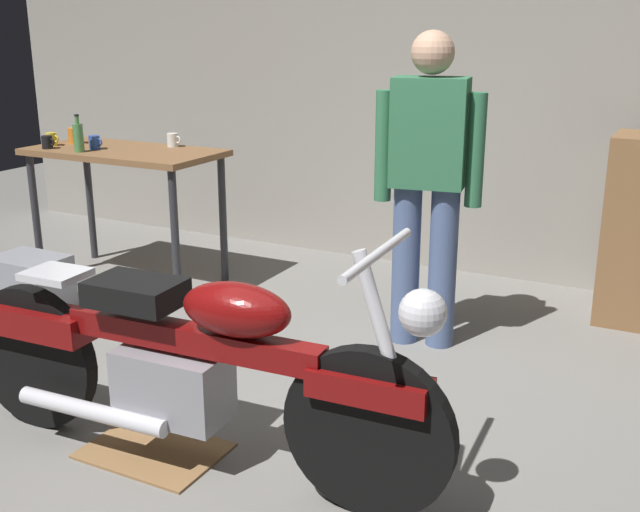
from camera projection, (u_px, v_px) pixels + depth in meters
ground_plane at (255, 451)px, 3.22m from camera, size 12.00×12.00×0.00m
back_wall at (473, 46)px, 5.15m from camera, size 8.00×0.12×3.10m
workbench at (125, 166)px, 5.15m from camera, size 1.30×0.64×0.90m
motorcycle at (186, 361)px, 3.00m from camera, size 2.19×0.60×1.00m
person_standing at (428, 178)px, 4.05m from camera, size 0.56×0.28×1.67m
drip_tray at (154, 451)px, 3.21m from camera, size 0.56×0.40×0.01m
storage_bin at (31, 283)px, 4.76m from camera, size 0.44×0.32×0.34m
mug_blue_enamel at (95, 142)px, 5.10m from camera, size 0.10×0.07×0.09m
mug_orange_travel at (74, 136)px, 5.35m from camera, size 0.12×0.08×0.11m
mug_black_matte at (47, 142)px, 5.12m from camera, size 0.10×0.07×0.09m
mug_yellow_tall at (52, 139)px, 5.25m from camera, size 0.10×0.07×0.09m
mug_white_ceramic at (173, 140)px, 5.20m from camera, size 0.11×0.07×0.09m
bottle at (78, 137)px, 4.98m from camera, size 0.06×0.06×0.24m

